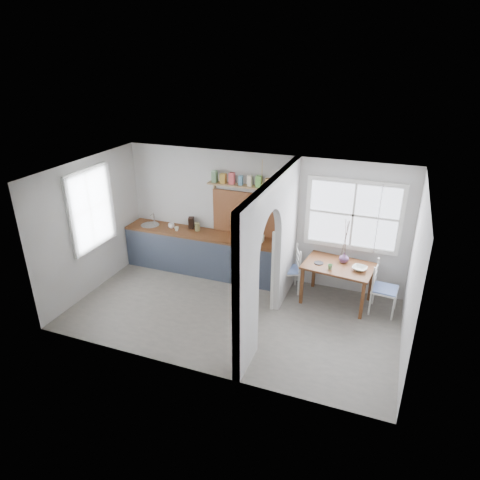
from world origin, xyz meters
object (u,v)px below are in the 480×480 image
(chair_right, at_px, (385,289))
(vase, at_px, (344,258))
(dining_table, at_px, (337,283))
(chair_left, at_px, (288,269))
(kettle, at_px, (260,237))

(chair_right, height_order, vase, vase)
(dining_table, distance_m, vase, 0.51)
(dining_table, relative_size, chair_left, 1.32)
(dining_table, height_order, chair_right, chair_right)
(kettle, bearing_deg, chair_right, -7.85)
(dining_table, distance_m, chair_right, 0.87)
(chair_left, height_order, kettle, kettle)
(dining_table, xyz_separation_m, chair_left, (-0.97, 0.08, 0.08))
(chair_left, relative_size, vase, 4.90)
(chair_left, distance_m, chair_right, 1.83)
(kettle, height_order, vase, kettle)
(dining_table, xyz_separation_m, vase, (0.07, 0.15, 0.48))
(chair_left, height_order, vase, vase)
(chair_right, height_order, kettle, kettle)
(dining_table, bearing_deg, vase, 73.64)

